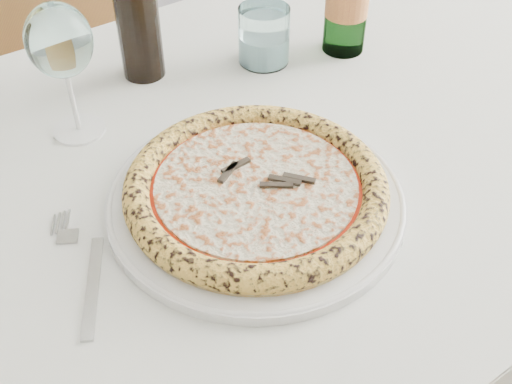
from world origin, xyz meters
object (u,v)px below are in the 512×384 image
tumbler (264,39)px  wine_bottle (136,7)px  chair_far (89,30)px  wine_glass (60,44)px  plate (256,199)px  dining_table (220,207)px  pizza (256,188)px

tumbler → wine_bottle: size_ratio=0.34×
chair_far → wine_glass: (-0.21, -0.69, 0.36)m
tumbler → plate: bearing=-122.4°
wine_bottle → dining_table: bearing=-89.9°
dining_table → wine_glass: (-0.14, 0.15, 0.22)m
chair_far → pizza: bearing=-94.7°
plate → chair_far: bearing=85.3°
plate → wine_bottle: wine_bottle is taller
pizza → tumbler: bearing=57.6°
tumbler → dining_table: bearing=-134.4°
chair_far → pizza: 0.97m
chair_far → wine_bottle: bearing=-97.4°
plate → wine_bottle: bearing=90.1°
dining_table → wine_bottle: 0.32m
pizza → tumbler: 0.34m
chair_far → wine_bottle: 0.69m
pizza → wine_glass: wine_glass is taller
pizza → tumbler: tumbler is taller
chair_far → wine_glass: size_ratio=4.91×
wine_bottle → wine_glass: bearing=-146.1°
wine_bottle → tumbler: bearing=-18.8°
plate → wine_glass: size_ratio=1.92×
plate → wine_glass: 0.31m
chair_far → plate: size_ratio=2.56×
tumbler → wine_bottle: (-0.18, 0.06, 0.07)m
plate → pizza: size_ratio=1.14×
wine_glass → tumbler: (0.32, 0.03, -0.10)m
plate → pizza: (-0.00, 0.00, 0.02)m
pizza → wine_glass: (-0.14, 0.25, 0.11)m
tumbler → wine_bottle: wine_bottle is taller
wine_glass → dining_table: bearing=-47.9°
pizza → wine_bottle: wine_bottle is taller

